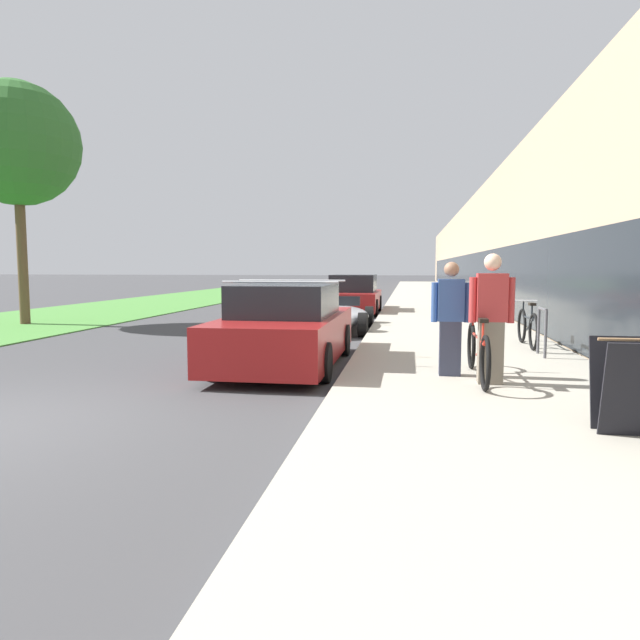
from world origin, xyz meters
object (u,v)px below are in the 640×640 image
sandwich_board_sign (628,386)px  street_tree_near (17,144)px  person_rider (491,319)px  vintage_roadster_curbside (335,317)px  parked_sedan_far (354,296)px  tandem_bicycle (478,352)px  parked_sedan_curbside (286,328)px  bike_rack_hoop (542,327)px  cruiser_bike_nearest (528,327)px  person_bystander (451,319)px

sandwich_board_sign → street_tree_near: 16.91m
person_rider → street_tree_near: bearing=149.0°
sandwich_board_sign → vintage_roadster_curbside: bearing=113.2°
person_rider → parked_sedan_far: person_rider is taller
tandem_bicycle → parked_sedan_curbside: (-3.02, 1.41, 0.12)m
bike_rack_hoop → sandwich_board_sign: 4.76m
cruiser_bike_nearest → sandwich_board_sign: size_ratio=2.02×
sandwich_board_sign → parked_sedan_far: parked_sedan_far is taller
bike_rack_hoop → parked_sedan_far: size_ratio=0.20×
bike_rack_hoop → cruiser_bike_nearest: bearing=90.3°
person_bystander → parked_sedan_curbside: size_ratio=0.37×
person_rider → parked_sedan_curbside: size_ratio=0.40×
vintage_roadster_curbside → person_rider: bearing=-66.9°
cruiser_bike_nearest → parked_sedan_far: bearing=115.2°
parked_sedan_curbside → street_tree_near: (-9.09, 5.68, 4.54)m
cruiser_bike_nearest → parked_sedan_curbside: size_ratio=0.42×
bike_rack_hoop → vintage_roadster_curbside: (-4.23, 4.45, -0.27)m
cruiser_bike_nearest → parked_sedan_far: parked_sedan_far is taller
vintage_roadster_curbside → parked_sedan_far: 5.89m
person_bystander → street_tree_near: street_tree_near is taller
parked_sedan_curbside → parked_sedan_far: parked_sedan_curbside is taller
street_tree_near → person_bystander: bearing=-30.3°
person_bystander → parked_sedan_far: bearing=101.8°
parked_sedan_far → street_tree_near: bearing=-148.8°
cruiser_bike_nearest → person_bystander: bearing=-117.5°
person_rider → parked_sedan_curbside: (-3.15, 1.69, -0.37)m
person_bystander → sandwich_board_sign: (1.44, -2.67, -0.37)m
tandem_bicycle → bike_rack_hoop: (1.35, 2.30, 0.13)m
bike_rack_hoop → street_tree_near: size_ratio=0.12×
tandem_bicycle → bike_rack_hoop: tandem_bicycle is taller
vintage_roadster_curbside → street_tree_near: size_ratio=0.55×
person_rider → parked_sedan_far: size_ratio=0.41×
person_rider → bike_rack_hoop: (1.22, 2.59, -0.36)m
cruiser_bike_nearest → person_rider: bearing=-107.8°
tandem_bicycle → street_tree_near: (-12.12, 7.09, 4.66)m
person_bystander → street_tree_near: 14.25m
sandwich_board_sign → parked_sedan_far: 15.62m
person_bystander → bike_rack_hoop: 2.71m
cruiser_bike_nearest → vintage_roadster_curbside: 5.33m
parked_sedan_far → person_rider: bearing=-76.6°
vintage_roadster_curbside → sandwich_board_sign: bearing=-66.8°
cruiser_bike_nearest → bike_rack_hoop: bearing=-89.7°
parked_sedan_curbside → street_tree_near: 11.64m
vintage_roadster_curbside → person_bystander: bearing=-69.0°
person_bystander → cruiser_bike_nearest: person_bystander is taller
parked_sedan_curbside → street_tree_near: street_tree_near is taller
sandwich_board_sign → parked_sedan_curbside: bearing=136.8°
cruiser_bike_nearest → sandwich_board_sign: sandwich_board_sign is taller
person_bystander → vintage_roadster_curbside: bearing=111.0°
bike_rack_hoop → sandwich_board_sign: bearing=-93.3°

